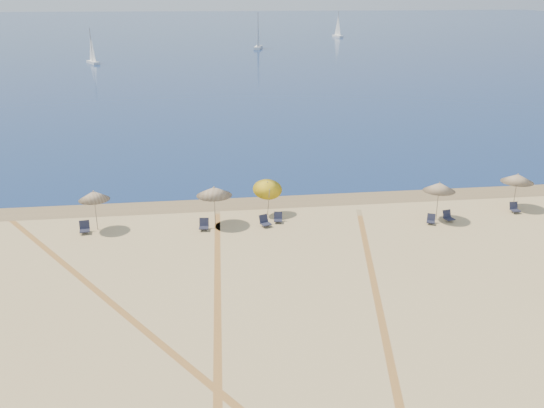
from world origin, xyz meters
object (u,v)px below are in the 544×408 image
(chair_1, at_px, (85,228))
(chair_6, at_px, (448,216))
(sailboat_0, at_px, (92,53))
(sailboat_2, at_px, (258,38))
(umbrella_3, at_px, (268,186))
(umbrella_5, at_px, (518,178))
(umbrella_2, at_px, (214,191))
(chair_7, at_px, (514,208))
(chair_4, at_px, (278,218))
(sailboat_1, at_px, (338,29))
(umbrella_4, at_px, (439,187))
(chair_2, at_px, (204,225))
(umbrella_1, at_px, (94,196))
(chair_3, at_px, (265,221))
(chair_5, at_px, (431,219))

(chair_1, xyz_separation_m, chair_6, (23.15, -1.06, -0.02))
(sailboat_0, distance_m, sailboat_2, 46.06)
(umbrella_3, height_order, umbrella_5, umbrella_3)
(umbrella_2, relative_size, chair_7, 3.80)
(chair_4, relative_size, chair_7, 1.03)
(sailboat_1, height_order, sailboat_2, sailboat_2)
(chair_6, bearing_deg, umbrella_4, 140.58)
(umbrella_4, bearing_deg, chair_2, 178.97)
(umbrella_5, relative_size, sailboat_1, 0.31)
(sailboat_0, bearing_deg, umbrella_3, -101.54)
(chair_2, bearing_deg, umbrella_1, 177.94)
(umbrella_3, bearing_deg, umbrella_5, -2.97)
(umbrella_3, relative_size, chair_3, 3.11)
(sailboat_1, distance_m, sailboat_2, 46.04)
(chair_2, height_order, chair_4, chair_2)
(umbrella_3, bearing_deg, umbrella_1, -174.20)
(umbrella_2, xyz_separation_m, chair_4, (4.06, -0.12, -1.96))
(chair_3, bearing_deg, umbrella_5, -20.11)
(chair_2, height_order, sailboat_0, sailboat_0)
(umbrella_4, distance_m, sailboat_1, 156.25)
(chair_3, xyz_separation_m, chair_5, (10.68, -0.97, -0.04))
(chair_5, bearing_deg, umbrella_4, 69.94)
(umbrella_3, relative_size, sailboat_1, 0.34)
(sailboat_0, relative_size, sailboat_1, 0.88)
(umbrella_5, height_order, chair_4, umbrella_5)
(umbrella_1, relative_size, umbrella_5, 1.05)
(umbrella_4, height_order, chair_6, umbrella_4)
(chair_4, bearing_deg, chair_2, -164.36)
(umbrella_2, height_order, umbrella_4, umbrella_4)
(chair_2, distance_m, sailboat_0, 92.67)
(chair_5, bearing_deg, umbrella_2, -162.35)
(umbrella_3, height_order, chair_3, umbrella_3)
(chair_2, bearing_deg, chair_1, -178.40)
(chair_6, relative_size, sailboat_1, 0.10)
(sailboat_2, bearing_deg, umbrella_1, -87.03)
(umbrella_3, xyz_separation_m, sailboat_1, (41.30, 151.03, 0.42))
(umbrella_4, distance_m, chair_6, 2.08)
(umbrella_1, xyz_separation_m, chair_7, (27.55, -0.56, -1.97))
(chair_6, xyz_separation_m, sailboat_0, (-36.76, 90.85, 1.84))
(umbrella_3, xyz_separation_m, chair_1, (-11.62, -1.49, -1.69))
(umbrella_2, xyz_separation_m, sailboat_1, (44.85, 152.25, 0.19))
(chair_4, bearing_deg, sailboat_2, 92.77)
(sailboat_2, bearing_deg, chair_7, -73.67)
(chair_3, bearing_deg, umbrella_1, 152.37)
(chair_1, distance_m, chair_2, 7.36)
(umbrella_2, relative_size, chair_4, 3.68)
(chair_3, relative_size, chair_7, 1.28)
(umbrella_5, distance_m, sailboat_0, 98.67)
(umbrella_3, relative_size, umbrella_5, 1.08)
(chair_2, xyz_separation_m, chair_6, (15.81, -0.60, -0.01))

